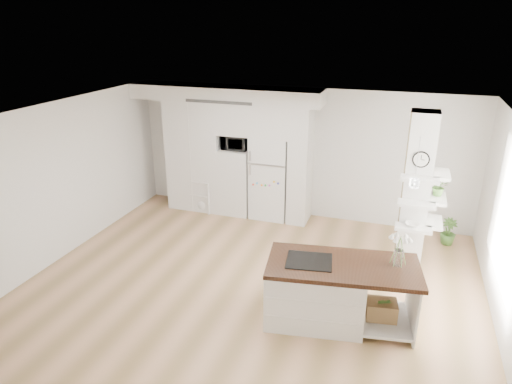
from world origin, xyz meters
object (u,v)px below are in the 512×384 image
at_px(bookshelf, 202,197).
at_px(refrigerator, 271,177).
at_px(kitchen_island, 324,290).
at_px(floor_plant_a, 381,310).

bearing_deg(bookshelf, refrigerator, 13.54).
bearing_deg(refrigerator, kitchen_island, -61.36).
bearing_deg(floor_plant_a, bookshelf, 144.53).
relative_size(refrigerator, bookshelf, 2.48).
distance_m(refrigerator, bookshelf, 1.63).
xyz_separation_m(kitchen_island, bookshelf, (-3.27, 3.02, -0.17)).
height_order(refrigerator, floor_plant_a, refrigerator).
bearing_deg(floor_plant_a, kitchen_island, -169.68).
bearing_deg(kitchen_island, floor_plant_a, 1.48).
bearing_deg(floor_plant_a, refrigerator, 129.48).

